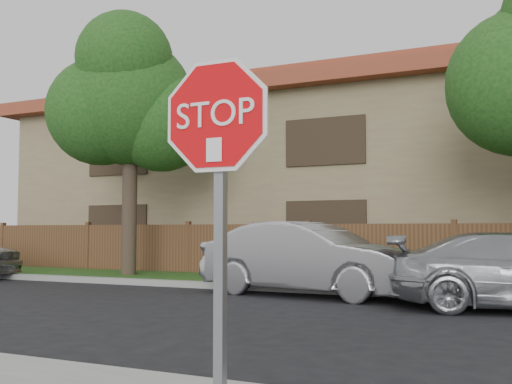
% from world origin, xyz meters
% --- Properties ---
extents(far_curb, '(70.00, 0.30, 0.15)m').
position_xyz_m(far_curb, '(0.00, 8.15, 0.07)').
color(far_curb, gray).
rests_on(far_curb, ground).
extents(grass_strip, '(70.00, 3.00, 0.12)m').
position_xyz_m(grass_strip, '(0.00, 9.80, 0.06)').
color(grass_strip, '#1E4714').
rests_on(grass_strip, ground).
extents(fence, '(70.00, 0.12, 1.60)m').
position_xyz_m(fence, '(0.00, 11.40, 0.80)').
color(fence, '#4C301A').
rests_on(fence, ground).
extents(apartment_building, '(35.20, 9.20, 7.20)m').
position_xyz_m(apartment_building, '(0.00, 17.00, 3.53)').
color(apartment_building, '#856F53').
rests_on(apartment_building, ground).
extents(tree_left, '(4.80, 3.90, 7.78)m').
position_xyz_m(tree_left, '(-8.98, 9.57, 5.22)').
color(tree_left, '#382B21').
rests_on(tree_left, ground).
extents(stop_sign, '(1.01, 0.13, 2.55)m').
position_xyz_m(stop_sign, '(0.07, -1.48, 1.83)').
color(stop_sign, gray).
rests_on(stop_sign, sidewalk_near).
extents(sedan_left, '(5.09, 2.47, 1.61)m').
position_xyz_m(sedan_left, '(-2.56, 7.55, 0.80)').
color(sedan_left, '#A4A3A8').
rests_on(sedan_left, ground).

